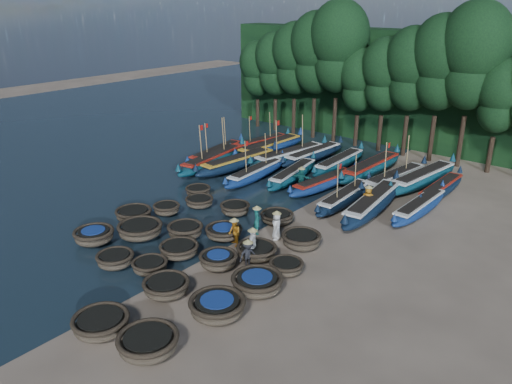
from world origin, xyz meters
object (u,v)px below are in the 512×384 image
Objects in this scene: coracle_18 at (257,251)px; fisherman_5 at (301,178)px; coracle_21 at (199,202)px; coracle_14 at (257,283)px; coracle_20 at (198,191)px; long_boat_12 at (313,155)px; coracle_12 at (179,249)px; coracle_22 at (235,208)px; long_boat_10 at (270,147)px; long_boat_1 at (213,160)px; long_boat_7 at (373,203)px; fisherman_2 at (234,232)px; coracle_15 at (167,209)px; long_boat_13 at (339,162)px; coracle_13 at (218,260)px; long_boat_9 at (260,143)px; coracle_24 at (301,240)px; coracle_7 at (150,266)px; coracle_19 at (286,267)px; fisherman_6 at (368,199)px; coracle_17 at (224,232)px; fisherman_1 at (257,219)px; coracle_4 at (148,343)px; long_boat_2 at (238,162)px; long_boat_16 at (423,178)px; long_boat_0 at (216,153)px; long_boat_5 at (324,183)px; coracle_23 at (277,217)px; long_boat_3 at (256,173)px; long_boat_4 at (293,174)px; coracle_11 at (140,230)px; fisherman_4 at (253,243)px; long_boat_17 at (441,189)px; long_boat_8 at (419,207)px; coracle_3 at (101,323)px; fisherman_3 at (248,254)px; long_boat_15 at (394,178)px; coracle_16 at (185,230)px; long_boat_6 at (345,197)px.

fisherman_5 is at bearing 112.33° from coracle_18.
coracle_14 is at bearing -29.84° from coracle_21.
long_boat_12 is at bearing 82.02° from coracle_20.
coracle_12 is 1.21× the size of coracle_22.
coracle_18 is 18.42m from long_boat_10.
long_boat_1 is 0.97× the size of long_boat_7.
fisherman_5 is at bearing 133.03° from fisherman_2.
coracle_15 is 14.96m from long_boat_13.
coracle_18 is 7.72m from coracle_21.
long_boat_9 is at bearing 123.62° from coracle_13.
coracle_24 is 0.24× the size of long_boat_7.
coracle_19 reaches higher than coracle_7.
coracle_22 is at bearing 25.61° from fisherman_6.
coracle_17 is 1.42× the size of fisherman_1.
coracle_4 is 21.83m from long_boat_2.
fisherman_5 is (-6.33, -6.09, 0.22)m from long_boat_16.
long_boat_0 reaches higher than long_boat_10.
coracle_21 is 0.30× the size of long_boat_5.
fisherman_1 reaches higher than coracle_23.
long_boat_3 is (-4.47, 11.64, 0.13)m from coracle_12.
long_boat_4 is (-6.99, 19.04, 0.06)m from coracle_4.
fisherman_4 is (6.49, 2.09, 0.44)m from coracle_11.
coracle_21 is 9.02m from long_boat_5.
long_boat_17 is at bearing 61.23° from coracle_23.
long_boat_12 is (-9.02, 15.91, 0.17)m from coracle_19.
long_boat_8 is 8.23m from fisherman_5.
coracle_7 is 0.26× the size of long_boat_5.
coracle_4 is at bearing -67.13° from long_boat_3.
long_boat_4 is at bearing 110.18° from coracle_4.
coracle_7 is at bearing -114.70° from long_boat_8.
coracle_7 is 4.04m from coracle_11.
coracle_20 is 6.30m from long_boat_1.
coracle_3 and coracle_13 have the same top height.
coracle_19 is at bearing -44.05° from long_boat_0.
long_boat_0 is (-12.51, 12.82, 0.10)m from coracle_13.
coracle_18 is 1.91m from fisherman_2.
long_boat_1 is at bearing 142.73° from coracle_18.
long_boat_3 is 6.46m from long_boat_10.
long_boat_15 is at bearing 20.23° from fisherman_3.
coracle_21 is 0.30× the size of long_boat_17.
fisherman_3 reaches higher than coracle_14.
long_boat_7 is at bearing -16.40° from long_boat_9.
coracle_16 is 10.45m from long_boat_3.
coracle_13 is at bearing 171.26° from coracle_14.
coracle_11 is 3.31m from coracle_15.
coracle_12 is 0.31× the size of long_boat_8.
coracle_19 is 1.07× the size of fisherman_6.
long_boat_3 is 1.03× the size of long_boat_6.
coracle_4 is 0.35× the size of long_boat_13.
fisherman_2 is at bearing 144.75° from coracle_14.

